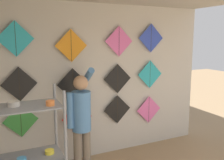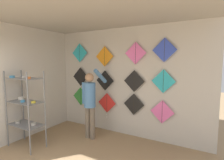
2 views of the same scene
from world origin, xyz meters
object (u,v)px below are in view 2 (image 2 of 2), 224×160
Objects in this scene: kite_8 at (80,53)px; kite_6 at (134,81)px; kite_5 at (105,81)px; kite_3 at (162,112)px; kite_2 at (134,104)px; kite_4 at (80,77)px; kite_10 at (135,53)px; shopkeeper at (90,100)px; kite_1 at (107,104)px; kite_9 at (105,56)px; kite_11 at (164,50)px; shelf_rack at (25,103)px; kite_7 at (163,81)px; kite_0 at (81,96)px.

kite_6 is at bearing 0.00° from kite_8.
kite_6 is (0.86, 0.00, 0.03)m from kite_5.
kite_5 is (-1.58, 0.00, 0.65)m from kite_3.
kite_2 is 2.19m from kite_8.
kite_4 is 1.00× the size of kite_10.
shopkeeper is 2.55× the size of kite_1.
kite_9 is 1.00× the size of kite_11.
kite_9 is at bearing 180.00° from kite_5.
kite_4 is 1.00× the size of kite_6.
kite_8 is at bearing 180.00° from kite_4.
shelf_rack is 3.12× the size of kite_8.
kite_5 is (0.06, 0.60, 0.42)m from shopkeeper.
shopkeeper is 3.19× the size of kite_9.
kite_4 is at bearing 180.00° from kite_11.
kite_1 is (0.12, 0.60, -0.22)m from shopkeeper.
shelf_rack is at bearing -95.87° from kite_8.
kite_5 is at bearing 180.00° from kite_11.
kite_1 is at bearing -179.97° from kite_7.
kite_2 is 1.00× the size of kite_6.
kite_2 is 1.28m from kite_10.
kite_3 is at bearing 0.00° from kite_2.
kite_4 is 1.00× the size of kite_9.
kite_7 reaches higher than kite_2.
kite_11 reaches higher than kite_1.
kite_11 is at bearing 0.00° from kite_8.
kite_8 reaches higher than kite_6.
kite_5 is (0.88, 0.00, 0.53)m from kite_0.
kite_0 reaches higher than kite_1.
kite_10 is at bearing 0.05° from kite_1.
kite_10 is (1.75, 0.00, 0.65)m from kite_4.
kite_11 is at bearing 0.00° from kite_10.
kite_1 is at bearing -179.95° from kite_10.
kite_9 is (0.05, 0.60, 1.08)m from shopkeeper.
kite_9 is (0.85, 0.00, 0.59)m from kite_4.
kite_11 is at bearing 0.00° from kite_4.
kite_2 is at bearing 180.00° from kite_7.
kite_10 is 0.70m from kite_11.
kite_1 is 0.65m from kite_5.
kite_11 is (1.52, 0.00, 1.42)m from kite_1.
kite_3 is (1.64, 0.60, -0.23)m from shopkeeper.
kite_10 reaches higher than kite_5.
kite_7 is at bearing 180.00° from kite_11.
kite_2 is at bearing 180.00° from kite_11.
kite_0 is at bearing 180.00° from kite_11.
kite_11 reaches higher than kite_9.
kite_8 is at bearing 180.00° from kite_6.
kite_1 is 1.30m from kite_9.
kite_5 is 1.00× the size of kite_11.
kite_7 is 1.00× the size of kite_11.
kite_6 is (-0.71, 0.00, 0.69)m from kite_3.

